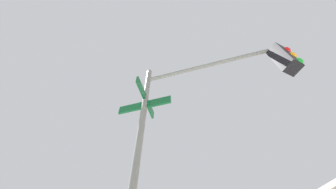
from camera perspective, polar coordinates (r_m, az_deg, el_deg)
The scene contains 1 object.
traffic_signal_near at distance 3.84m, azimuth 12.30°, elevation -0.86°, with size 2.48×2.79×5.49m.
Camera 1 is at (-4.78, -7.63, 0.92)m, focal length 22.05 mm.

